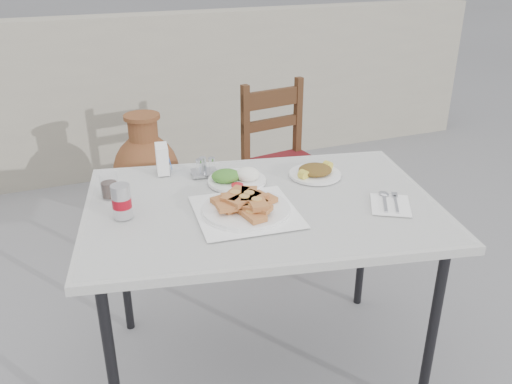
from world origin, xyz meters
name	(u,v)px	position (x,y,z in m)	size (l,w,h in m)	color
ground	(243,379)	(0.00, 0.00, 0.00)	(80.00, 80.00, 0.00)	slate
cafe_table	(262,215)	(0.10, 0.05, 0.74)	(1.46, 1.13, 0.80)	black
pide_plate	(246,204)	(0.02, 0.00, 0.83)	(0.39, 0.39, 0.07)	white
salad_rice_plate	(236,177)	(0.07, 0.26, 0.82)	(0.24, 0.24, 0.06)	white
salad_chopped_plate	(315,172)	(0.40, 0.20, 0.82)	(0.22, 0.22, 0.05)	white
soda_can	(122,201)	(-0.40, 0.12, 0.86)	(0.07, 0.07, 0.12)	silver
cola_glass	(109,186)	(-0.42, 0.31, 0.84)	(0.07, 0.07, 0.10)	white
napkin_holder	(162,159)	(-0.18, 0.47, 0.86)	(0.07, 0.11, 0.12)	white
condiment_caddy	(205,169)	(-0.02, 0.38, 0.83)	(0.12, 0.10, 0.08)	silver
cutlery_napkin	(390,203)	(0.54, -0.14, 0.80)	(0.21, 0.23, 0.01)	white
chair	(284,164)	(0.65, 1.04, 0.50)	(0.48, 0.48, 0.96)	#3E1F10
terracotta_urn	(147,175)	(-0.08, 1.53, 0.34)	(0.42, 0.42, 0.74)	brown
back_wall	(129,97)	(0.00, 2.50, 0.60)	(6.00, 0.25, 1.20)	#9C9682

